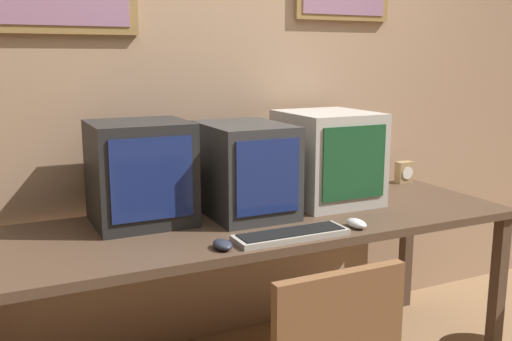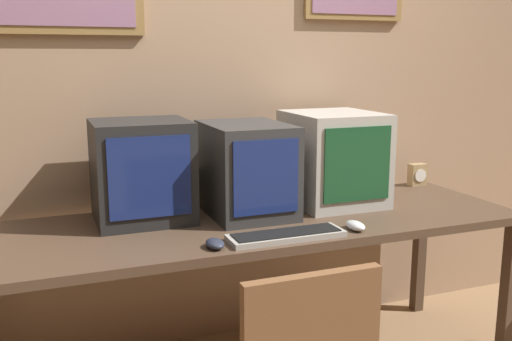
{
  "view_description": "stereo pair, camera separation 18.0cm",
  "coord_description": "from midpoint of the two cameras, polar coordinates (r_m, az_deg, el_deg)",
  "views": [
    {
      "loc": [
        -1.01,
        -1.3,
        1.42
      ],
      "look_at": [
        0.0,
        0.82,
        0.95
      ],
      "focal_mm": 40.0,
      "sensor_mm": 36.0,
      "label": 1
    },
    {
      "loc": [
        -0.85,
        -1.37,
        1.42
      ],
      "look_at": [
        0.0,
        0.82,
        0.95
      ],
      "focal_mm": 40.0,
      "sensor_mm": 36.0,
      "label": 2
    }
  ],
  "objects": [
    {
      "name": "mouse_far_corner",
      "position": [
        2.09,
        -1.65,
        -7.35
      ],
      "size": [
        0.07,
        0.1,
        0.03
      ],
      "color": "#282D3D",
      "rests_on": "desk"
    },
    {
      "name": "monitor_right",
      "position": [
        2.72,
        9.6,
        1.22
      ],
      "size": [
        0.4,
        0.45,
        0.43
      ],
      "color": "#B7B2A8",
      "rests_on": "desk"
    },
    {
      "name": "desk_clock",
      "position": [
        3.22,
        17.4,
        -0.41
      ],
      "size": [
        0.09,
        0.06,
        0.12
      ],
      "color": "#A38456",
      "rests_on": "desk"
    },
    {
      "name": "monitor_center",
      "position": [
        2.49,
        1.1,
        0.13
      ],
      "size": [
        0.34,
        0.46,
        0.4
      ],
      "color": "#333333",
      "rests_on": "desk"
    },
    {
      "name": "monitor_left",
      "position": [
        2.42,
        -9.28,
        -0.06
      ],
      "size": [
        0.4,
        0.37,
        0.42
      ],
      "color": "black",
      "rests_on": "desk"
    },
    {
      "name": "mouse_near_keyboard",
      "position": [
        2.35,
        12.09,
        -5.44
      ],
      "size": [
        0.06,
        0.11,
        0.04
      ],
      "color": "silver",
      "rests_on": "desk"
    },
    {
      "name": "desk",
      "position": [
        2.46,
        2.11,
        -6.41
      ],
      "size": [
        2.32,
        0.75,
        0.74
      ],
      "color": "#4C3828",
      "rests_on": "ground_plane"
    },
    {
      "name": "keyboard_main",
      "position": [
        2.2,
        5.4,
        -6.5
      ],
      "size": [
        0.46,
        0.14,
        0.03
      ],
      "color": "#A8A399",
      "rests_on": "desk"
    },
    {
      "name": "wall_back",
      "position": [
        2.79,
        -1.76,
        8.96
      ],
      "size": [
        8.0,
        0.08,
        2.6
      ],
      "color": "tan",
      "rests_on": "ground_plane"
    }
  ]
}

